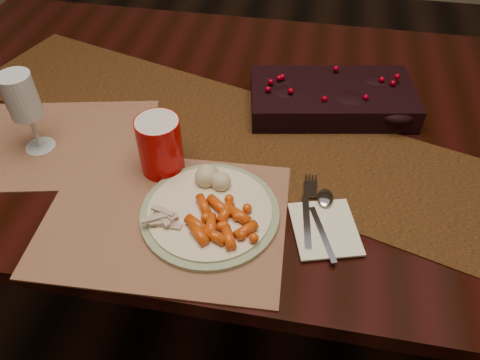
% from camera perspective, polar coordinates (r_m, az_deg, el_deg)
% --- Properties ---
extents(floor, '(5.00, 5.00, 0.00)m').
position_cam_1_polar(floor, '(1.67, 0.92, -13.22)').
color(floor, black).
rests_on(floor, ground).
extents(dining_table, '(1.80, 1.00, 0.75)m').
position_cam_1_polar(dining_table, '(1.37, 1.10, -4.95)').
color(dining_table, black).
rests_on(dining_table, floor).
extents(table_runner, '(1.55, 0.74, 0.00)m').
position_cam_1_polar(table_runner, '(1.04, 3.35, 4.64)').
color(table_runner, '#331903').
rests_on(table_runner, dining_table).
extents(centerpiece, '(0.41, 0.26, 0.08)m').
position_cam_1_polar(centerpiece, '(1.13, 11.18, 10.15)').
color(centerpiece, black).
rests_on(centerpiece, table_runner).
extents(placemat_main, '(0.47, 0.35, 0.00)m').
position_cam_1_polar(placemat_main, '(0.89, -9.11, -4.62)').
color(placemat_main, '#9A6C4C').
rests_on(placemat_main, dining_table).
extents(placemat_second, '(0.46, 0.38, 0.00)m').
position_cam_1_polar(placemat_second, '(1.11, -21.03, 4.25)').
color(placemat_second, '#7C6145').
rests_on(placemat_second, dining_table).
extents(dinner_plate, '(0.33, 0.33, 0.01)m').
position_cam_1_polar(dinner_plate, '(0.88, -3.70, -3.95)').
color(dinner_plate, '#F1E4BF').
rests_on(dinner_plate, placemat_main).
extents(baby_carrots, '(0.13, 0.11, 0.02)m').
position_cam_1_polar(baby_carrots, '(0.84, -2.26, -4.98)').
color(baby_carrots, '#D4450B').
rests_on(baby_carrots, dinner_plate).
extents(mashed_potatoes, '(0.09, 0.08, 0.04)m').
position_cam_1_polar(mashed_potatoes, '(0.90, -3.08, 0.55)').
color(mashed_potatoes, beige).
rests_on(mashed_potatoes, dinner_plate).
extents(turkey_shreds, '(0.09, 0.08, 0.02)m').
position_cam_1_polar(turkey_shreds, '(0.86, -9.48, -4.76)').
color(turkey_shreds, tan).
rests_on(turkey_shreds, dinner_plate).
extents(napkin, '(0.15, 0.16, 0.00)m').
position_cam_1_polar(napkin, '(0.87, 10.31, -5.85)').
color(napkin, white).
rests_on(napkin, placemat_main).
extents(fork, '(0.05, 0.17, 0.00)m').
position_cam_1_polar(fork, '(0.88, 8.24, -3.95)').
color(fork, '#B2B3BA').
rests_on(fork, napkin).
extents(spoon, '(0.09, 0.16, 0.00)m').
position_cam_1_polar(spoon, '(0.87, 10.13, -5.10)').
color(spoon, silver).
rests_on(spoon, napkin).
extents(red_cup, '(0.10, 0.10, 0.12)m').
position_cam_1_polar(red_cup, '(0.94, -9.70, 4.16)').
color(red_cup, '#B10303').
rests_on(red_cup, placemat_main).
extents(wine_glass, '(0.08, 0.08, 0.18)m').
position_cam_1_polar(wine_glass, '(1.06, -24.46, 7.36)').
color(wine_glass, white).
rests_on(wine_glass, dining_table).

